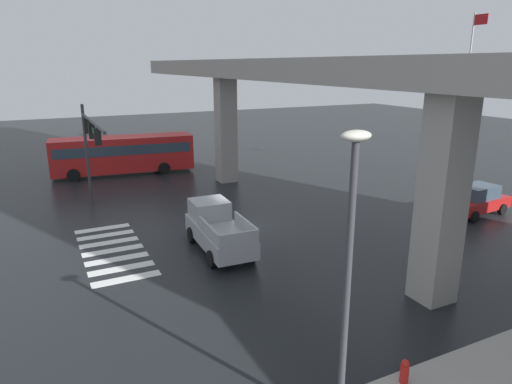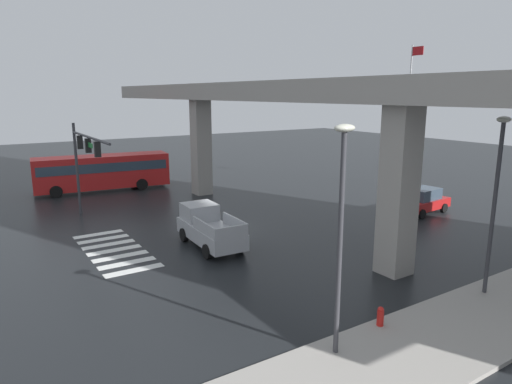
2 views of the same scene
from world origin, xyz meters
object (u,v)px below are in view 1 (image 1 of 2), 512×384
object	(u,v)px
pickup_truck	(217,229)
traffic_signal_mast	(90,138)
street_lamp_near_corner	(349,254)
fire_hydrant	(404,373)
sedan_red	(476,200)
flagpole	(467,88)
city_bus	(123,153)

from	to	relation	value
pickup_truck	traffic_signal_mast	distance (m)	9.56
traffic_signal_mast	street_lamp_near_corner	xyz separation A→B (m)	(19.36, 3.01, 0.01)
traffic_signal_mast	fire_hydrant	distance (m)	20.15
sedan_red	street_lamp_near_corner	xyz separation A→B (m)	(9.88, -16.96, 3.70)
flagpole	street_lamp_near_corner	bearing A→B (deg)	-54.42
pickup_truck	flagpole	distance (m)	22.80
sedan_red	fire_hydrant	distance (m)	17.35
pickup_truck	fire_hydrant	xyz separation A→B (m)	(11.31, 0.97, -0.56)
sedan_red	traffic_signal_mast	size ratio (longest dim) A/B	0.51
sedan_red	flagpole	size ratio (longest dim) A/B	0.37
traffic_signal_mast	city_bus	bearing A→B (deg)	161.18
fire_hydrant	flagpole	xyz separation A→B (m)	(-16.05, 20.55, 6.39)
fire_hydrant	city_bus	bearing A→B (deg)	-175.94
flagpole	city_bus	bearing A→B (deg)	-119.67
fire_hydrant	street_lamp_near_corner	bearing A→B (deg)	-80.68
city_bus	flagpole	world-z (taller)	flagpole
city_bus	flagpole	bearing A→B (deg)	60.33
pickup_truck	city_bus	size ratio (longest dim) A/B	0.47
street_lamp_near_corner	flagpole	distance (m)	28.36
pickup_truck	traffic_signal_mast	bearing A→B (deg)	-149.67
city_bus	fire_hydrant	world-z (taller)	city_bus
city_bus	fire_hydrant	xyz separation A→B (m)	(28.92, 2.05, -1.29)
street_lamp_near_corner	fire_hydrant	world-z (taller)	street_lamp_near_corner
pickup_truck	city_bus	xyz separation A→B (m)	(-17.62, -1.08, 0.73)
sedan_red	fire_hydrant	bearing A→B (deg)	-56.85
pickup_truck	flagpole	bearing A→B (deg)	102.42
flagpole	pickup_truck	bearing A→B (deg)	-77.58
city_bus	traffic_signal_mast	size ratio (longest dim) A/B	1.27
traffic_signal_mast	street_lamp_near_corner	size ratio (longest dim) A/B	1.20
city_bus	fire_hydrant	bearing A→B (deg)	4.06
sedan_red	street_lamp_near_corner	distance (m)	19.97
city_bus	street_lamp_near_corner	xyz separation A→B (m)	(29.32, -0.38, 2.83)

